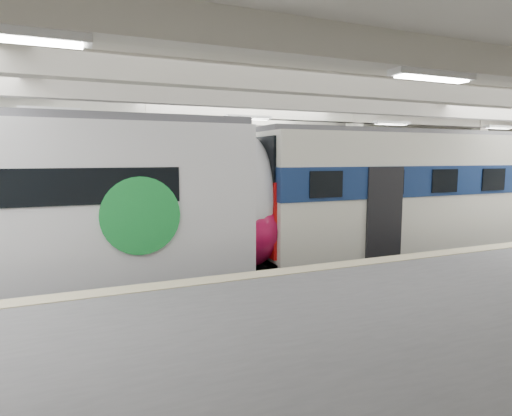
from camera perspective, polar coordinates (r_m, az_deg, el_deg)
name	(u,v)px	position (r m, az deg, el deg)	size (l,w,h in m)	color
station_hall	(303,172)	(11.17, 6.30, 4.85)	(36.00, 24.00, 5.75)	black
modern_emu	(30,213)	(11.59, -27.92, -0.62)	(14.48, 2.99, 4.64)	white
older_rer	(432,193)	(16.43, 22.43, 1.90)	(13.68, 3.02, 4.50)	silver
far_train	(161,189)	(17.31, -12.54, 2.47)	(14.39, 3.12, 4.57)	white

